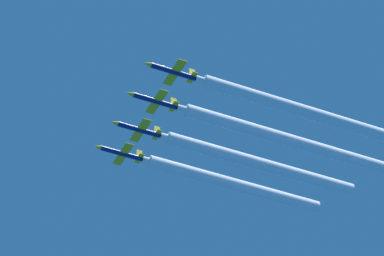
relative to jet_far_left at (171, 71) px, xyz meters
name	(u,v)px	position (x,y,z in m)	size (l,w,h in m)	color
jet_far_left	(171,71)	(0.00, 0.00, 0.00)	(9.16, 13.34, 3.21)	navy
jet_inner_left	(153,100)	(11.04, -0.22, -0.16)	(9.16, 13.34, 3.21)	navy
jet_center	(137,129)	(22.36, -0.78, -0.29)	(9.16, 13.34, 3.21)	navy
jet_inner_right	(120,153)	(33.31, -0.62, 0.11)	(9.16, 13.34, 3.21)	navy
smoke_trail_far_left	(308,113)	(0.00, -35.65, -0.03)	(3.14, 59.18, 3.14)	white
smoke_trail_inner_left	(297,142)	(11.04, -38.54, -0.20)	(3.14, 64.53, 3.14)	white
smoke_trail_center	(259,163)	(22.36, -33.81, -0.32)	(3.14, 53.92, 3.14)	white
smoke_trail_inner_right	(232,184)	(33.31, -31.78, 0.07)	(3.14, 50.17, 3.14)	white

